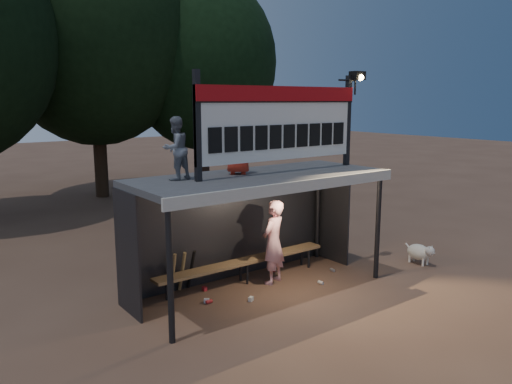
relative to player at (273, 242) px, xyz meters
The scene contains 12 objects.
ground 1.01m from the player, 158.86° to the right, with size 80.00×80.00×0.00m, color #4F3527.
player is the anchor object (origin of this frame).
child_a 2.88m from the player, behind, with size 0.54×0.42×1.11m, color slate.
child_b 2.16m from the player, behind, with size 0.55×0.35×1.12m, color #B32A1B.
dugout_shelter 1.09m from the player, behind, with size 5.10×2.08×2.32m.
scoreboard_assembly 2.47m from the player, 68.18° to the right, with size 4.10×0.27×1.99m.
bench 0.74m from the player, 142.78° to the left, with size 4.00×0.35×0.48m.
tree_mid 12.51m from the player, 87.37° to the left, with size 7.22×7.22×10.36m.
tree_right 12.06m from the player, 66.34° to the left, with size 6.08×6.08×8.72m.
dog 3.66m from the player, 17.65° to the right, with size 0.36×0.81×0.49m.
bats 1.92m from the player, 160.17° to the left, with size 0.48×0.33×0.84m.
litter 0.94m from the player, 168.23° to the right, with size 3.21×1.30×0.08m.
Camera 1 is at (-5.67, -7.45, 3.71)m, focal length 35.00 mm.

